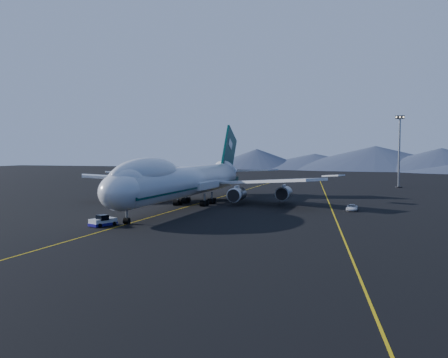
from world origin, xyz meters
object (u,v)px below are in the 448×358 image
(pushback_tug, at_px, (103,222))
(service_van, at_px, (352,208))
(boeing_747, at_px, (186,180))
(floodlight_mast, at_px, (399,151))

(pushback_tug, distance_m, service_van, 50.20)
(boeing_747, relative_size, service_van, 15.49)
(boeing_747, bearing_deg, service_van, 6.25)
(boeing_747, relative_size, pushback_tug, 14.84)
(pushback_tug, bearing_deg, boeing_747, 107.13)
(service_van, bearing_deg, pushback_tug, -138.79)
(pushback_tug, relative_size, service_van, 1.04)
(pushback_tug, distance_m, floodlight_mast, 115.61)
(boeing_747, distance_m, floodlight_mast, 87.95)
(pushback_tug, bearing_deg, service_van, 63.95)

